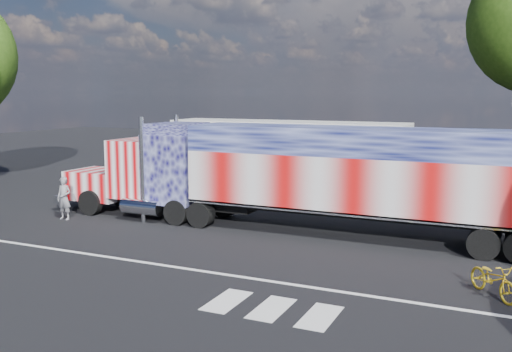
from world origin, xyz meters
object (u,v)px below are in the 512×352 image
at_px(woman, 64,198).
at_px(coach_bus, 286,155).
at_px(semi_truck, 298,174).
at_px(bicycle, 493,279).

bearing_deg(woman, coach_bus, 58.12).
height_order(coach_bus, woman, coach_bus).
bearing_deg(semi_truck, bicycle, -32.79).
xyz_separation_m(woman, bicycle, (16.10, -2.29, -0.40)).
distance_m(woman, bicycle, 16.27).
xyz_separation_m(coach_bus, woman, (-5.59, -10.08, -1.01)).
height_order(woman, bicycle, woman).
height_order(semi_truck, bicycle, semi_truck).
height_order(semi_truck, coach_bus, semi_truck).
relative_size(coach_bus, bicycle, 7.05).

